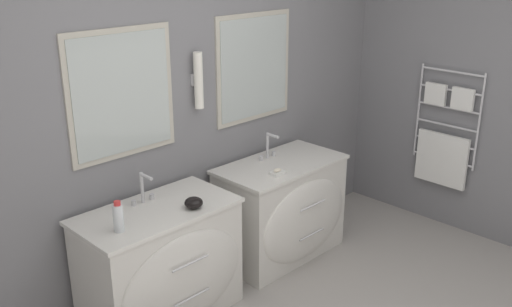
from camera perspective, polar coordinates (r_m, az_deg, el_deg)
The scene contains 9 objects.
wall_back at distance 3.93m, azimuth -8.32°, elevation 4.73°, with size 5.93×0.14×2.60m.
wall_right at distance 5.02m, azimuth 19.40°, elevation 6.97°, with size 0.13×3.53×2.60m.
vanity_left at distance 3.79m, azimuth -9.28°, elevation -10.91°, with size 1.02×0.60×0.78m.
vanity_right at distance 4.47m, azimuth 2.77°, elevation -5.62°, with size 1.02×0.60×0.78m.
faucet_left at distance 3.69m, azimuth -11.20°, elevation -3.46°, with size 0.17×0.13×0.21m.
faucet_right at distance 4.38m, azimuth 1.30°, elevation 0.74°, with size 0.17×0.13×0.21m.
toiletry_bottle at distance 3.37m, azimuth -13.60°, elevation -6.22°, with size 0.06×0.06×0.19m.
amenity_bowl at distance 3.60m, azimuth -6.25°, elevation -4.92°, with size 0.12×0.12×0.07m.
soap_dish at distance 4.11m, azimuth 2.14°, elevation -1.89°, with size 0.11×0.07×0.04m.
Camera 1 is at (-2.25, -1.34, 2.32)m, focal length 40.00 mm.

